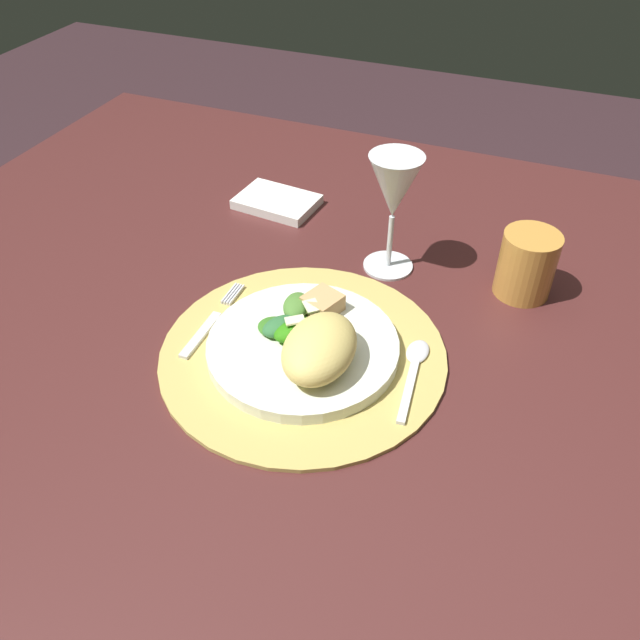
{
  "coord_description": "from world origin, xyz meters",
  "views": [
    {
      "loc": [
        0.24,
        -0.65,
        1.3
      ],
      "look_at": [
        0.0,
        -0.06,
        0.76
      ],
      "focal_mm": 36.33,
      "sensor_mm": 36.0,
      "label": 1
    }
  ],
  "objects_px": {
    "napkin": "(277,202)",
    "dining_table": "(333,371)",
    "dinner_plate": "(305,347)",
    "fork": "(210,323)",
    "spoon": "(415,365)",
    "wine_glass": "(394,191)",
    "amber_tumbler": "(527,264)"
  },
  "relations": [
    {
      "from": "napkin",
      "to": "dining_table",
      "type": "bearing_deg",
      "value": -48.98
    },
    {
      "from": "dining_table",
      "to": "dinner_plate",
      "type": "distance_m",
      "value": 0.18
    },
    {
      "from": "fork",
      "to": "napkin",
      "type": "bearing_deg",
      "value": 99.01
    },
    {
      "from": "fork",
      "to": "dining_table",
      "type": "bearing_deg",
      "value": 37.95
    },
    {
      "from": "dinner_plate",
      "to": "spoon",
      "type": "relative_size",
      "value": 1.68
    },
    {
      "from": "spoon",
      "to": "wine_glass",
      "type": "bearing_deg",
      "value": 115.99
    },
    {
      "from": "wine_glass",
      "to": "dining_table",
      "type": "bearing_deg",
      "value": -110.17
    },
    {
      "from": "dining_table",
      "to": "napkin",
      "type": "height_order",
      "value": "napkin"
    },
    {
      "from": "wine_glass",
      "to": "napkin",
      "type": "bearing_deg",
      "value": 156.71
    },
    {
      "from": "dinner_plate",
      "to": "fork",
      "type": "bearing_deg",
      "value": 178.7
    },
    {
      "from": "fork",
      "to": "wine_glass",
      "type": "height_order",
      "value": "wine_glass"
    },
    {
      "from": "dinner_plate",
      "to": "napkin",
      "type": "xyz_separation_m",
      "value": [
        -0.19,
        0.32,
        -0.01
      ]
    },
    {
      "from": "spoon",
      "to": "wine_glass",
      "type": "height_order",
      "value": "wine_glass"
    },
    {
      "from": "dining_table",
      "to": "napkin",
      "type": "bearing_deg",
      "value": 131.02
    },
    {
      "from": "fork",
      "to": "wine_glass",
      "type": "xyz_separation_m",
      "value": [
        0.18,
        0.22,
        0.12
      ]
    },
    {
      "from": "dinner_plate",
      "to": "napkin",
      "type": "bearing_deg",
      "value": 120.36
    },
    {
      "from": "fork",
      "to": "spoon",
      "type": "xyz_separation_m",
      "value": [
        0.27,
        0.02,
        0.0
      ]
    },
    {
      "from": "amber_tumbler",
      "to": "spoon",
      "type": "bearing_deg",
      "value": -114.95
    },
    {
      "from": "dining_table",
      "to": "wine_glass",
      "type": "bearing_deg",
      "value": 69.83
    },
    {
      "from": "dinner_plate",
      "to": "spoon",
      "type": "bearing_deg",
      "value": 11.72
    },
    {
      "from": "fork",
      "to": "amber_tumbler",
      "type": "height_order",
      "value": "amber_tumbler"
    },
    {
      "from": "spoon",
      "to": "napkin",
      "type": "xyz_separation_m",
      "value": [
        -0.32,
        0.29,
        -0.0
      ]
    },
    {
      "from": "amber_tumbler",
      "to": "fork",
      "type": "bearing_deg",
      "value": -147.68
    },
    {
      "from": "fork",
      "to": "napkin",
      "type": "xyz_separation_m",
      "value": [
        -0.05,
        0.32,
        -0.0
      ]
    },
    {
      "from": "dining_table",
      "to": "fork",
      "type": "xyz_separation_m",
      "value": [
        -0.13,
        -0.11,
        0.14
      ]
    },
    {
      "from": "napkin",
      "to": "wine_glass",
      "type": "relative_size",
      "value": 0.73
    },
    {
      "from": "dinner_plate",
      "to": "dining_table",
      "type": "bearing_deg",
      "value": 91.55
    },
    {
      "from": "dinner_plate",
      "to": "wine_glass",
      "type": "bearing_deg",
      "value": 80.01
    },
    {
      "from": "wine_glass",
      "to": "amber_tumbler",
      "type": "distance_m",
      "value": 0.21
    },
    {
      "from": "dining_table",
      "to": "wine_glass",
      "type": "relative_size",
      "value": 8.1
    },
    {
      "from": "dining_table",
      "to": "fork",
      "type": "distance_m",
      "value": 0.22
    },
    {
      "from": "amber_tumbler",
      "to": "dining_table",
      "type": "bearing_deg",
      "value": -151.27
    }
  ]
}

